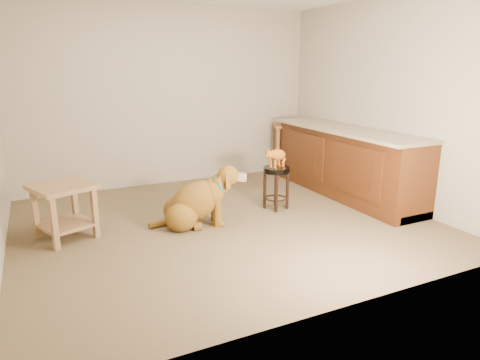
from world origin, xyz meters
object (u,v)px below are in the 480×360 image
padded_stool (276,179)px  side_table (64,203)px  tabby_kitten (276,156)px  golden_retriever (196,202)px  wood_stool (287,148)px

padded_stool → side_table: 2.46m
side_table → tabby_kitten: bearing=-3.0°
tabby_kitten → golden_retriever: bearing=170.2°
golden_retriever → side_table: bearing=-177.4°
side_table → golden_retriever: golden_retriever is taller
wood_stool → padded_stool: bearing=-125.9°
golden_retriever → tabby_kitten: size_ratio=2.74×
wood_stool → tabby_kitten: bearing=-126.1°
golden_retriever → padded_stool: bearing=18.8°
tabby_kitten → padded_stool: bearing=-5.7°
side_table → tabby_kitten: size_ratio=1.80×
wood_stool → golden_retriever: bearing=-143.8°
wood_stool → golden_retriever: 2.69m
wood_stool → tabby_kitten: 1.84m
padded_stool → tabby_kitten: size_ratio=1.33×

